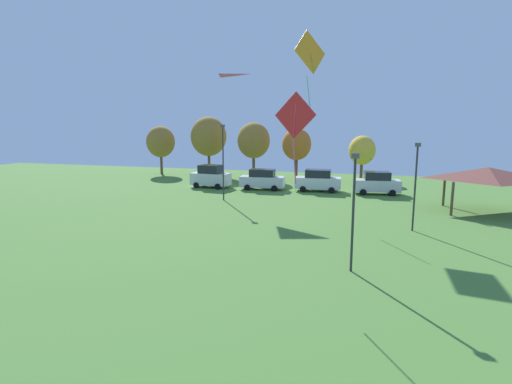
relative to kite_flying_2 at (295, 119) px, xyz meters
The scene contains 16 objects.
kite_flying_2 is the anchor object (origin of this frame).
kite_flying_4 16.10m from the kite_flying_2, 97.02° to the left, with size 1.98×2.95×7.06m.
kite_flying_5 21.67m from the kite_flying_2, 120.82° to the left, with size 3.81×3.41×0.05m.
parked_car_leftmost 27.58m from the kite_flying_2, 121.10° to the left, with size 4.40×2.36×2.51m.
parked_car_second_from_left 25.35m from the kite_flying_2, 109.06° to the left, with size 4.82×2.23×2.20m.
parked_car_third_from_left 24.71m from the kite_flying_2, 95.19° to the left, with size 4.78×2.32×2.29m.
parked_car_rightmost_in_row 24.85m from the kite_flying_2, 81.15° to the left, with size 4.69×2.56×2.27m.
park_pavilion 21.56m from the kite_flying_2, 55.58° to the left, with size 7.13×5.05×3.60m.
light_post_1 4.85m from the kite_flying_2, 24.79° to the left, with size 0.36×0.20×5.61m.
light_post_2 12.18m from the kite_flying_2, 58.74° to the left, with size 0.36×0.20×5.75m.
light_post_3 19.39m from the kite_flying_2, 120.88° to the left, with size 0.36×0.20×6.89m.
treeline_tree_0 41.38m from the kite_flying_2, 128.03° to the left, with size 3.95×3.95×6.71m.
treeline_tree_1 37.81m from the kite_flying_2, 119.10° to the left, with size 4.83×4.83×7.97m.
treeline_tree_2 34.00m from the kite_flying_2, 110.04° to the left, with size 4.17×4.17×7.19m.
treeline_tree_3 32.42m from the kite_flying_2, 100.70° to the left, with size 3.61×3.61×6.48m.
treeline_tree_4 33.83m from the kite_flying_2, 86.86° to the left, with size 3.26×3.26×5.56m.
Camera 1 is at (2.49, 2.43, 6.87)m, focal length 28.00 mm.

